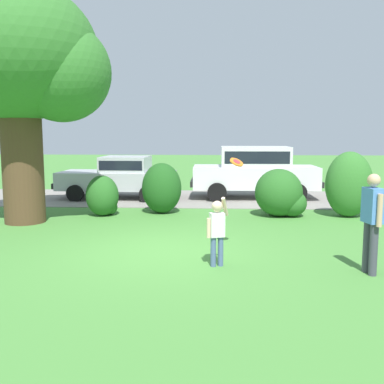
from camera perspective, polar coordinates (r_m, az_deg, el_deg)
name	(u,v)px	position (r m, az deg, el deg)	size (l,w,h in m)	color
ground_plane	(162,251)	(9.31, -3.88, -7.52)	(80.00, 80.00, 0.00)	#478438
driveway_strip	(186,198)	(16.52, -0.72, -0.81)	(28.00, 4.40, 0.02)	gray
oak_tree_large	(24,64)	(13.04, -20.67, 15.04)	(4.53, 4.39, 6.29)	#513823
shrub_near_tree	(103,197)	(13.32, -11.32, -0.61)	(0.96, 0.91, 1.19)	#286023
shrub_centre_left	(162,188)	(13.48, -3.89, 0.49)	(1.20, 1.07, 1.52)	#1E511C
shrub_centre	(281,195)	(13.21, 11.34, -0.34)	(1.50, 1.27, 1.39)	#286023
shrub_centre_right	(349,184)	(13.60, 19.43, 0.92)	(1.34, 1.07, 1.89)	#33702B
parked_sedan	(120,176)	(16.71, -9.18, 2.08)	(4.45, 2.19, 1.56)	silver
parked_suv	(255,170)	(16.61, 8.03, 2.87)	(4.72, 2.14, 1.92)	white
child_thrower	(217,228)	(8.11, 3.23, -4.58)	(0.41, 0.35, 1.29)	#4C608C
frisbee	(237,162)	(8.95, 5.72, 3.83)	(0.31, 0.27, 0.23)	orange
adult_onlooker	(372,218)	(8.21, 22.01, -3.10)	(0.29, 0.52, 1.74)	#3F3F4C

